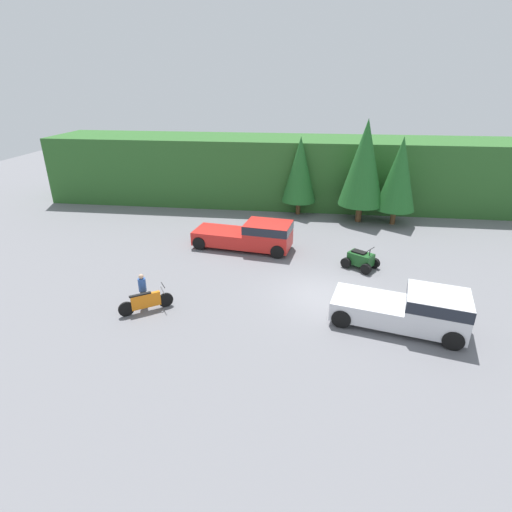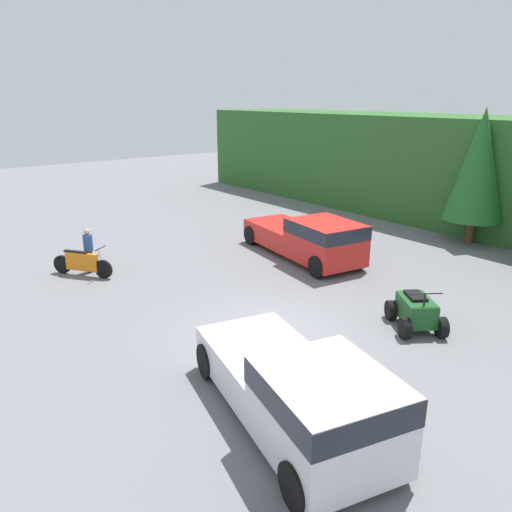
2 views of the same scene
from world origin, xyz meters
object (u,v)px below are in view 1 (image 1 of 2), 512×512
dirt_bike (146,302)px  quad_atv (361,260)px  pickup_truck_second (412,308)px  pickup_truck_red (252,235)px  rider_person (143,289)px

dirt_bike → quad_atv: 11.56m
pickup_truck_second → dirt_bike: (-11.39, -0.15, -0.45)m
pickup_truck_red → rider_person: size_ratio=3.76×
pickup_truck_red → rider_person: pickup_truck_red is taller
pickup_truck_second → rider_person: pickup_truck_second is taller
pickup_truck_red → quad_atv: pickup_truck_red is taller
pickup_truck_second → pickup_truck_red: bearing=148.8°
pickup_truck_red → pickup_truck_second: same height
dirt_bike → quad_atv: (9.97, 5.84, 0.00)m
pickup_truck_red → pickup_truck_second: size_ratio=1.09×
pickup_truck_second → dirt_bike: pickup_truck_second is taller
dirt_bike → rider_person: bearing=90.3°
pickup_truck_red → dirt_bike: (-3.69, -7.77, -0.46)m
dirt_bike → pickup_truck_second: bearing=-33.6°
pickup_truck_red → dirt_bike: size_ratio=3.00×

